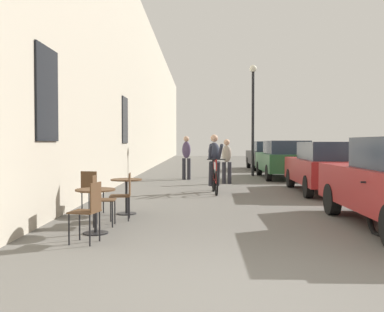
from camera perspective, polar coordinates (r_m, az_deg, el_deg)
ground_plane at (r=4.44m, az=6.78°, el=-17.51°), size 88.00×88.00×0.00m
building_facade_left at (r=18.60m, az=-8.52°, el=9.82°), size 0.54×68.00×8.17m
cafe_table_near at (r=7.18m, az=-12.58°, el=-5.84°), size 0.64×0.64×0.72m
cafe_chair_near_toward_street at (r=6.50m, az=-13.36°, el=-6.66°), size 0.45×0.45×0.89m
cafe_chair_near_toward_wall at (r=7.82m, az=-12.01°, el=-5.24°), size 0.40×0.40×0.89m
cafe_table_mid at (r=9.02m, az=-8.62°, el=-4.27°), size 0.64×0.64×0.72m
cafe_chair_mid_toward_street at (r=9.09m, az=-13.12°, el=-4.28°), size 0.45×0.45×0.89m
cafe_chair_mid_toward_wall at (r=8.33m, az=-8.90°, el=-4.80°), size 0.42×0.42×0.89m
cyclist_on_bicycle at (r=12.71m, az=2.98°, el=-1.21°), size 0.52×1.76×1.74m
pedestrian_near at (r=15.53m, az=4.59°, el=-0.36°), size 0.34×0.25×1.59m
pedestrian_mid at (r=17.21m, az=-0.75°, el=0.12°), size 0.37×0.29×1.73m
street_lamp at (r=19.46m, az=8.02°, el=6.57°), size 0.32×0.32×4.90m
parked_car_second at (r=13.25m, az=17.28°, el=-1.32°), size 1.91×4.25×1.49m
parked_car_third at (r=18.26m, az=11.99°, el=-0.37°), size 1.88×4.37×1.55m
parked_car_fourth at (r=24.01m, az=9.80°, el=0.13°), size 1.84×4.33×1.54m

